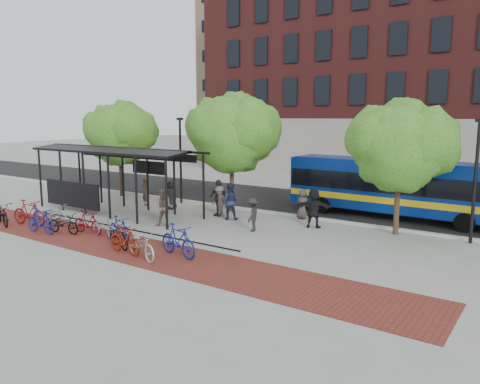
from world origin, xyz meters
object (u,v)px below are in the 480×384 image
Objects in this scene: lamp_post_left at (181,158)px; bike_11 at (178,240)px; tree_a at (121,131)px; bike_6 at (104,227)px; bike_8 at (119,236)px; pedestrian_4 at (218,198)px; lamp_post_right at (476,178)px; pedestrian_1 at (146,191)px; bike_10 at (141,245)px; pedestrian_2 at (230,201)px; pedestrian_8 at (164,208)px; pedestrian_5 at (314,208)px; bus at (396,185)px; bike_9 at (125,240)px; bus_shelter at (114,158)px; bike_2 at (55,214)px; pedestrian_9 at (252,215)px; bike_1 at (29,213)px; pedestrian_0 at (171,195)px; tree_c at (403,143)px; tree_b at (234,130)px; bike_3 at (41,221)px; pedestrian_3 at (220,201)px; bike_4 at (64,223)px; bike_5 at (88,222)px; bike_7 at (119,228)px.

bike_11 is at bearing -48.77° from lamp_post_left.
tree_a is at bearing -177.08° from lamp_post_left.
bike_11 reaches higher than bike_6.
pedestrian_4 is (-0.38, 7.07, 0.51)m from bike_8.
lamp_post_right is (20.91, 0.25, -1.49)m from tree_a.
pedestrian_1 is at bearing -173.61° from lamp_post_right.
bike_11 is at bearing -25.35° from bike_10.
pedestrian_2 is 3.48m from pedestrian_8.
lamp_post_left reaches higher than pedestrian_5.
bike_10 is at bearing -112.66° from bus.
bike_9 is 1.07× the size of pedestrian_1.
bus_shelter is 5.50× the size of bike_2.
pedestrian_2 reaches higher than bike_6.
pedestrian_5 is 2.99m from pedestrian_9.
bike_9 is at bearing -105.38° from bike_1.
lamp_post_left reaches higher than pedestrian_0.
pedestrian_2 is (10.03, -1.78, -3.30)m from tree_a.
tree_c is 3.84× the size of pedestrian_9.
bus is (11.94, 3.13, -1.03)m from lamp_post_left.
bike_6 is at bearing -100.04° from tree_b.
tree_a is at bearing 177.38° from pedestrian_4.
bus_shelter reaches higher than bike_11.
lamp_post_left is at bearing 52.31° from bike_10.
bike_10 is at bearing -34.85° from bus_shelter.
bike_3 is 8.62m from pedestrian_3.
bike_4 is at bearing -150.55° from lamp_post_right.
lamp_post_left is (4.91, 0.25, -1.49)m from tree_a.
pedestrian_0 is 0.88× the size of pedestrian_2.
pedestrian_5 is (5.32, -0.98, -3.52)m from tree_b.
bike_3 is 1.09× the size of bike_5.
tree_a is 0.55× the size of bus.
bike_2 is at bearing -125.45° from tree_b.
pedestrian_1 reaches higher than bike_5.
tree_a is 5.40m from pedestrian_1.
pedestrian_8 reaches higher than bike_4.
bus is at bearing 128.44° from pedestrian_9.
lamp_post_left is 2.66× the size of bike_2.
bike_1 reaches higher than bike_7.
bike_9 is at bearing -138.95° from lamp_post_right.
bike_4 is 1.13× the size of pedestrian_9.
bike_7 is (1.93, 0.14, -0.02)m from bike_5.
bike_11 is 7.33m from pedestrian_4.
tree_a is 3.54× the size of bike_5.
bike_3 is 9.53m from pedestrian_9.
bike_7 is 1.03× the size of pedestrian_3.
bike_3 is 1.15× the size of pedestrian_0.
bike_3 is 3.10m from bike_6.
pedestrian_3 is (3.51, -0.08, -0.01)m from pedestrian_0.
pedestrian_1 is at bearing 5.29° from bike_4.
bike_6 is 0.90m from bike_7.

